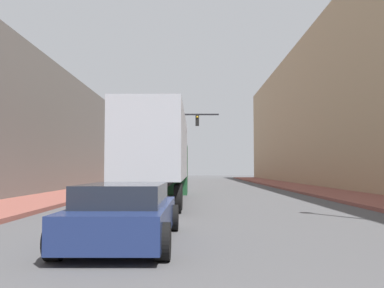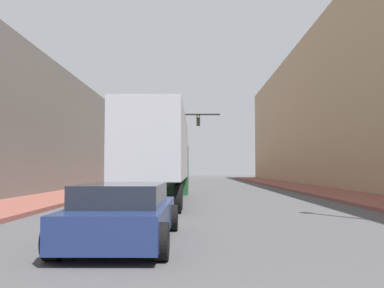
{
  "view_description": "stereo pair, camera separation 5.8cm",
  "coord_description": "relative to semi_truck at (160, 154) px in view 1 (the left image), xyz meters",
  "views": [
    {
      "loc": [
        -0.59,
        -1.43,
        1.52
      ],
      "look_at": [
        -0.67,
        13.18,
        2.38
      ],
      "focal_mm": 40.0,
      "sensor_mm": 36.0,
      "label": 1
    },
    {
      "loc": [
        -0.53,
        -1.43,
        1.52
      ],
      "look_at": [
        -0.67,
        13.18,
        2.38
      ],
      "focal_mm": 40.0,
      "sensor_mm": 36.0,
      "label": 2
    }
  ],
  "objects": [
    {
      "name": "sidewalk_right",
      "position": [
        9.88,
        10.86,
        -2.16
      ],
      "size": [
        3.44,
        80.0,
        0.15
      ],
      "color": "brown",
      "rests_on": "ground"
    },
    {
      "name": "sidewalk_left",
      "position": [
        -5.4,
        10.86,
        -2.16
      ],
      "size": [
        3.44,
        80.0,
        0.15
      ],
      "color": "brown",
      "rests_on": "ground"
    },
    {
      "name": "sedan_car",
      "position": [
        0.23,
        -11.69,
        -1.63
      ],
      "size": [
        2.05,
        4.76,
        1.22
      ],
      "color": "navy",
      "rests_on": "ground"
    },
    {
      "name": "semi_truck",
      "position": [
        0.0,
        0.0,
        0.0
      ],
      "size": [
        2.45,
        13.98,
        3.94
      ],
      "color": "#B2B7C1",
      "rests_on": "ground"
    },
    {
      "name": "building_right",
      "position": [
        14.6,
        10.86,
        4.63
      ],
      "size": [
        6.0,
        80.0,
        13.74
      ],
      "color": "tan",
      "rests_on": "ground"
    },
    {
      "name": "building_left",
      "position": [
        -10.12,
        10.86,
        1.9
      ],
      "size": [
        6.0,
        80.0,
        8.28
      ],
      "color": "#66605B",
      "rests_on": "ground"
    },
    {
      "name": "traffic_signal_gantry",
      "position": [
        -1.53,
        14.97,
        2.37
      ],
      "size": [
        7.32,
        0.35,
        6.38
      ],
      "color": "black",
      "rests_on": "ground"
    }
  ]
}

